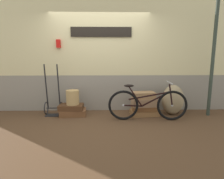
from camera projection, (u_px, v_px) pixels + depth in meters
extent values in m
cube|color=#513823|center=(99.00, 121.00, 4.38)|extent=(9.13, 5.20, 0.06)
cube|color=gray|center=(100.00, 92.00, 5.13)|extent=(7.13, 0.20, 0.94)
cube|color=beige|center=(100.00, 38.00, 4.88)|extent=(7.13, 0.20, 1.90)
cube|color=black|center=(101.00, 32.00, 4.74)|extent=(1.51, 0.04, 0.24)
cube|color=red|center=(58.00, 44.00, 4.74)|extent=(0.10, 0.08, 0.20)
cylinder|color=#2D382D|center=(213.00, 57.00, 4.43)|extent=(0.08, 0.08, 2.84)
cube|color=brown|center=(73.00, 112.00, 4.65)|extent=(0.65, 0.46, 0.15)
cube|color=#4C2D19|center=(71.00, 107.00, 4.61)|extent=(0.58, 0.38, 0.13)
cube|color=olive|center=(144.00, 113.00, 4.70)|extent=(0.70, 0.49, 0.11)
cube|color=brown|center=(144.00, 108.00, 4.70)|extent=(0.60, 0.36, 0.12)
cube|color=#937051|center=(144.00, 102.00, 4.62)|extent=(0.62, 0.42, 0.19)
cube|color=#9E754C|center=(144.00, 95.00, 4.61)|extent=(0.54, 0.37, 0.15)
cylinder|color=tan|center=(73.00, 97.00, 4.58)|extent=(0.31, 0.31, 0.35)
torus|color=black|center=(46.00, 108.00, 4.74)|extent=(0.03, 0.31, 0.31)
torus|color=black|center=(61.00, 108.00, 4.74)|extent=(0.03, 0.31, 0.31)
cylinder|color=black|center=(54.00, 108.00, 4.74)|extent=(0.36, 0.02, 0.02)
cylinder|color=black|center=(46.00, 87.00, 4.64)|extent=(0.03, 0.14, 1.08)
cylinder|color=black|center=(59.00, 86.00, 4.65)|extent=(0.03, 0.14, 1.08)
cube|color=black|center=(53.00, 115.00, 4.66)|extent=(0.32, 0.22, 0.02)
ellipsoid|color=#9E8966|center=(173.00, 100.00, 4.71)|extent=(0.53, 0.45, 0.73)
torus|color=black|center=(123.00, 105.00, 4.29)|extent=(0.68, 0.09, 0.68)
sphere|color=#B2B2B7|center=(123.00, 105.00, 4.29)|extent=(0.05, 0.05, 0.05)
torus|color=black|center=(172.00, 106.00, 4.26)|extent=(0.68, 0.09, 0.68)
sphere|color=#B2B2B7|center=(172.00, 106.00, 4.26)|extent=(0.05, 0.05, 0.05)
cube|color=black|center=(155.00, 99.00, 4.24)|extent=(0.61, 0.06, 0.35)
cube|color=black|center=(135.00, 96.00, 4.24)|extent=(0.32, 0.04, 0.46)
cube|color=black|center=(133.00, 106.00, 4.28)|extent=(0.42, 0.05, 0.05)
cube|color=black|center=(149.00, 96.00, 4.23)|extent=(0.89, 0.07, 0.20)
cube|color=black|center=(171.00, 95.00, 4.22)|extent=(0.11, 0.03, 0.49)
ellipsoid|color=black|center=(129.00, 86.00, 4.21)|extent=(0.22, 0.10, 0.06)
cylinder|color=#A5A5AD|center=(170.00, 83.00, 4.17)|extent=(0.05, 0.46, 0.02)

